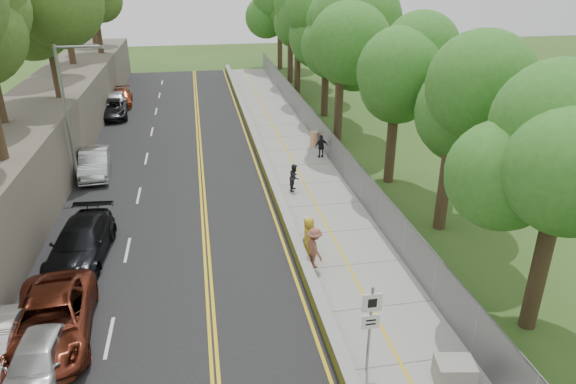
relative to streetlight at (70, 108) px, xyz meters
name	(u,v)px	position (x,y,z in m)	size (l,w,h in m)	color
ground	(313,315)	(10.46, -14.00, -4.64)	(140.00, 140.00, 0.00)	#33511E
road	(173,174)	(5.06, 1.00, -4.62)	(11.20, 66.00, 0.04)	black
sidewalk	(300,165)	(13.01, 1.00, -4.61)	(4.20, 66.00, 0.05)	gray
jersey_barrier	(264,164)	(10.71, 1.00, -4.34)	(0.42, 66.00, 0.60)	#E5F033
rock_embankment	(25,151)	(-3.04, 1.00, -2.64)	(5.00, 66.00, 4.00)	#595147
chainlink_fence	(333,149)	(15.11, 1.00, -3.64)	(0.04, 66.00, 2.00)	slate
trees_fenceside	(374,51)	(17.46, 1.00, 2.36)	(7.00, 66.00, 14.00)	#3C8229
streetlight	(70,108)	(0.00, 0.00, 0.00)	(2.52, 0.22, 8.00)	gray
signpost	(371,320)	(11.51, -17.02, -2.68)	(0.62, 0.09, 3.10)	gray
construction_barrel	(314,138)	(14.76, 4.73, -4.11)	(0.58, 0.58, 0.96)	#C95511
concrete_block	(454,372)	(13.95, -18.00, -4.21)	(1.15, 0.86, 0.77)	gray
car_0	(38,360)	(1.46, -15.57, -3.91)	(1.63, 4.04, 1.38)	silver
car_2	(51,321)	(1.46, -13.76, -3.82)	(2.58, 5.59, 1.55)	#602315
car_3	(81,243)	(1.46, -8.41, -3.82)	(2.19, 5.38, 1.56)	black
car_4	(87,159)	(-0.14, 2.73, -3.94)	(1.56, 3.88, 1.32)	tan
car_5	(95,163)	(0.48, 1.60, -3.83)	(1.63, 4.68, 1.54)	#B5B8BC
car_6	(113,109)	(-0.14, 14.78, -3.89)	(2.36, 5.12, 1.42)	black
car_7	(121,98)	(0.10, 18.82, -3.93)	(1.87, 4.60, 1.33)	maroon
car_8	(115,101)	(-0.14, 16.85, -3.78)	(1.93, 4.80, 1.64)	white
painter_0	(309,236)	(11.21, -9.76, -3.71)	(0.86, 0.56, 1.75)	gold
painter_1	(308,234)	(11.21, -9.50, -3.74)	(0.62, 0.41, 1.70)	silver
painter_2	(294,177)	(11.91, -2.79, -3.82)	(0.75, 0.58, 1.54)	black
painter_3	(314,248)	(11.21, -10.83, -3.69)	(1.16, 0.67, 1.80)	brown
person_far	(321,146)	(14.66, 2.15, -3.82)	(0.90, 0.37, 1.53)	black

